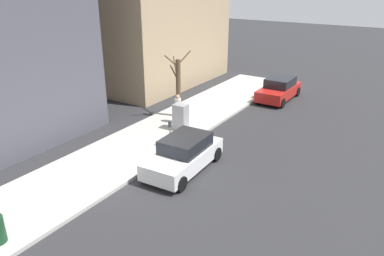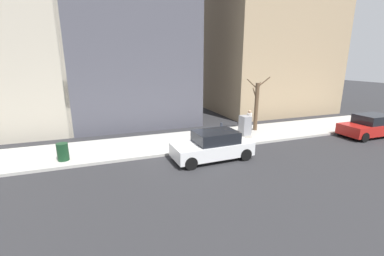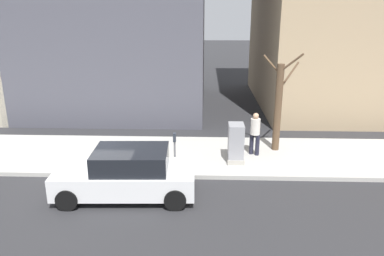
% 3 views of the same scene
% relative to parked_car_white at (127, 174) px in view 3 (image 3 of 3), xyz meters
% --- Properties ---
extents(ground_plane, '(120.00, 120.00, 0.00)m').
position_rel_parked_car_white_xyz_m(ground_plane, '(1.24, 1.47, -0.74)').
color(ground_plane, '#2B2B2D').
extents(sidewalk, '(4.00, 36.00, 0.15)m').
position_rel_parked_car_white_xyz_m(sidewalk, '(3.24, 1.47, -0.66)').
color(sidewalk, '#B2AFA8').
rests_on(sidewalk, ground).
extents(parked_car_white, '(2.06, 4.27, 1.52)m').
position_rel_parked_car_white_xyz_m(parked_car_white, '(0.00, 0.00, 0.00)').
color(parked_car_white, white).
rests_on(parked_car_white, ground).
extents(parking_meter, '(0.14, 0.10, 1.35)m').
position_rel_parked_car_white_xyz_m(parking_meter, '(1.69, -1.32, 0.24)').
color(parking_meter, slate).
rests_on(parking_meter, sidewalk).
extents(utility_box, '(0.83, 0.61, 1.43)m').
position_rel_parked_car_white_xyz_m(utility_box, '(2.54, -3.49, 0.11)').
color(utility_box, '#A8A399').
rests_on(utility_box, sidewalk).
extents(bare_tree, '(1.41, 1.51, 3.88)m').
position_rel_parked_car_white_xyz_m(bare_tree, '(3.86, -5.21, 1.26)').
color(bare_tree, brown).
rests_on(bare_tree, sidewalk).
extents(pedestrian_near_meter, '(0.36, 0.37, 1.66)m').
position_rel_parked_car_white_xyz_m(pedestrian_near_meter, '(3.25, -4.27, 0.35)').
color(pedestrian_near_meter, '#1E1E2D').
rests_on(pedestrian_near_meter, sidewalk).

